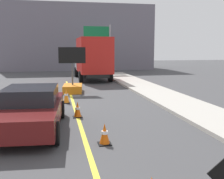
{
  "coord_description": "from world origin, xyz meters",
  "views": [
    {
      "loc": [
        -0.74,
        1.42,
        2.63
      ],
      "look_at": [
        0.54,
        7.88,
        1.66
      ],
      "focal_mm": 44.81,
      "sensor_mm": 36.0,
      "label": 1
    }
  ],
  "objects_px": {
    "arrow_board_trailer": "(73,84)",
    "pickup_car": "(31,109)",
    "highway_guide_sign": "(102,40)",
    "traffic_cone_far_lane": "(78,110)",
    "traffic_cone_mid_lane": "(105,134)",
    "traffic_cone_curbside": "(66,96)",
    "box_truck": "(92,58)"
  },
  "relations": [
    {
      "from": "highway_guide_sign",
      "to": "traffic_cone_mid_lane",
      "type": "bearing_deg",
      "value": -99.15
    },
    {
      "from": "traffic_cone_mid_lane",
      "to": "traffic_cone_curbside",
      "type": "bearing_deg",
      "value": 97.67
    },
    {
      "from": "traffic_cone_mid_lane",
      "to": "traffic_cone_far_lane",
      "type": "bearing_deg",
      "value": 98.78
    },
    {
      "from": "arrow_board_trailer",
      "to": "traffic_cone_curbside",
      "type": "height_order",
      "value": "arrow_board_trailer"
    },
    {
      "from": "box_truck",
      "to": "traffic_cone_far_lane",
      "type": "xyz_separation_m",
      "value": [
        -2.23,
        -12.9,
        -1.57
      ]
    },
    {
      "from": "box_truck",
      "to": "pickup_car",
      "type": "bearing_deg",
      "value": -104.99
    },
    {
      "from": "traffic_cone_mid_lane",
      "to": "traffic_cone_far_lane",
      "type": "distance_m",
      "value": 3.26
    },
    {
      "from": "box_truck",
      "to": "traffic_cone_curbside",
      "type": "distance_m",
      "value": 10.41
    },
    {
      "from": "arrow_board_trailer",
      "to": "box_truck",
      "type": "xyz_separation_m",
      "value": [
        2.05,
        6.61,
        1.38
      ]
    },
    {
      "from": "pickup_car",
      "to": "traffic_cone_mid_lane",
      "type": "relative_size",
      "value": 7.93
    },
    {
      "from": "arrow_board_trailer",
      "to": "traffic_cone_far_lane",
      "type": "xyz_separation_m",
      "value": [
        -0.17,
        -6.29,
        -0.18
      ]
    },
    {
      "from": "arrow_board_trailer",
      "to": "pickup_car",
      "type": "relative_size",
      "value": 0.58
    },
    {
      "from": "arrow_board_trailer",
      "to": "pickup_car",
      "type": "distance_m",
      "value": 7.9
    },
    {
      "from": "traffic_cone_far_lane",
      "to": "arrow_board_trailer",
      "type": "bearing_deg",
      "value": 88.45
    },
    {
      "from": "pickup_car",
      "to": "traffic_cone_curbside",
      "type": "xyz_separation_m",
      "value": [
        1.28,
        4.33,
        -0.34
      ]
    },
    {
      "from": "traffic_cone_mid_lane",
      "to": "traffic_cone_curbside",
      "type": "height_order",
      "value": "traffic_cone_curbside"
    },
    {
      "from": "box_truck",
      "to": "arrow_board_trailer",
      "type": "bearing_deg",
      "value": -107.26
    },
    {
      "from": "pickup_car",
      "to": "traffic_cone_mid_lane",
      "type": "height_order",
      "value": "pickup_car"
    },
    {
      "from": "arrow_board_trailer",
      "to": "traffic_cone_far_lane",
      "type": "relative_size",
      "value": 4.41
    },
    {
      "from": "traffic_cone_mid_lane",
      "to": "pickup_car",
      "type": "bearing_deg",
      "value": 139.17
    },
    {
      "from": "traffic_cone_curbside",
      "to": "traffic_cone_mid_lane",
      "type": "bearing_deg",
      "value": -82.33
    },
    {
      "from": "pickup_car",
      "to": "traffic_cone_curbside",
      "type": "distance_m",
      "value": 4.53
    },
    {
      "from": "arrow_board_trailer",
      "to": "highway_guide_sign",
      "type": "height_order",
      "value": "highway_guide_sign"
    },
    {
      "from": "arrow_board_trailer",
      "to": "traffic_cone_far_lane",
      "type": "height_order",
      "value": "arrow_board_trailer"
    },
    {
      "from": "arrow_board_trailer",
      "to": "traffic_cone_curbside",
      "type": "bearing_deg",
      "value": -98.48
    },
    {
      "from": "traffic_cone_mid_lane",
      "to": "traffic_cone_far_lane",
      "type": "height_order",
      "value": "traffic_cone_far_lane"
    },
    {
      "from": "highway_guide_sign",
      "to": "traffic_cone_curbside",
      "type": "xyz_separation_m",
      "value": [
        -4.18,
        -14.69,
        -3.06
      ]
    },
    {
      "from": "traffic_cone_curbside",
      "to": "arrow_board_trailer",
      "type": "bearing_deg",
      "value": 81.52
    },
    {
      "from": "highway_guide_sign",
      "to": "traffic_cone_far_lane",
      "type": "height_order",
      "value": "highway_guide_sign"
    },
    {
      "from": "pickup_car",
      "to": "traffic_cone_far_lane",
      "type": "xyz_separation_m",
      "value": [
        1.61,
        1.41,
        -0.4
      ]
    },
    {
      "from": "pickup_car",
      "to": "highway_guide_sign",
      "type": "distance_m",
      "value": 19.98
    },
    {
      "from": "highway_guide_sign",
      "to": "traffic_cone_far_lane",
      "type": "distance_m",
      "value": 18.3
    }
  ]
}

